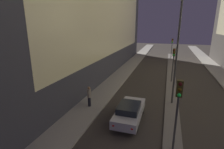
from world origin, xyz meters
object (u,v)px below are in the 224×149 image
Objects in this scene: traffic_light_near at (178,100)px; street_lamp at (180,26)px; traffic_light_mid at (174,58)px; car_left_lane at (130,111)px; pedestrian_on_left_sidewalk at (89,96)px; traffic_light_far at (172,44)px.

street_lamp is (0.00, 6.55, 3.74)m from traffic_light_near.
street_lamp is at bearing -90.00° from traffic_light_mid.
traffic_light_mid is (0.00, 13.15, 0.00)m from traffic_light_near.
traffic_light_near is 13.15m from traffic_light_mid.
traffic_light_mid is 11.29m from car_left_lane.
traffic_light_near is at bearing -90.00° from traffic_light_mid.
traffic_light_near is 8.13m from pedestrian_on_left_sidewalk.
car_left_lane is at bearing -15.43° from pedestrian_on_left_sidewalk.
street_lamp is 2.15× the size of car_left_lane.
traffic_light_mid is 2.31× the size of pedestrian_on_left_sidewalk.
traffic_light_far is 26.90m from pedestrian_on_left_sidewalk.
car_left_lane is (-3.13, -10.57, -2.47)m from traffic_light_mid.
traffic_light_near is at bearing -90.00° from traffic_light_far.
traffic_light_mid is at bearing 53.83° from pedestrian_on_left_sidewalk.
street_lamp is (0.00, -22.99, 3.74)m from traffic_light_far.
car_left_lane is at bearing -106.49° from traffic_light_mid.
street_lamp reaches higher than pedestrian_on_left_sidewalk.
pedestrian_on_left_sidewalk reaches higher than car_left_lane.
car_left_lane is at bearing 140.40° from traffic_light_near.
traffic_light_far is 2.31× the size of pedestrian_on_left_sidewalk.
traffic_light_mid is 0.94× the size of car_left_lane.
car_left_lane is 3.98m from pedestrian_on_left_sidewalk.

